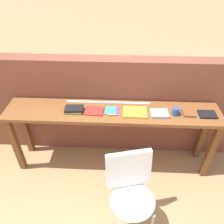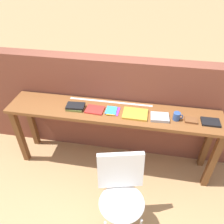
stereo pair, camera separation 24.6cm
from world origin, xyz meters
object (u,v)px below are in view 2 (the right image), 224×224
(book_stack_leftmost, at_px, (75,107))
(mug, at_px, (177,116))
(chair_white_moulded, at_px, (121,191))
(leather_journal_brown, at_px, (191,120))
(magazine_cycling, at_px, (95,110))
(pamphlet_pile_colourful, at_px, (112,111))
(book_open_centre, at_px, (135,114))
(book_repair_rightmost, at_px, (211,122))

(book_stack_leftmost, xyz_separation_m, mug, (1.15, -0.01, 0.02))
(chair_white_moulded, xyz_separation_m, leather_journal_brown, (0.65, 0.75, 0.37))
(book_stack_leftmost, height_order, magazine_cycling, book_stack_leftmost)
(mug, xyz_separation_m, leather_journal_brown, (0.16, -0.00, -0.03))
(pamphlet_pile_colourful, xyz_separation_m, book_open_centre, (0.26, -0.02, 0.00))
(pamphlet_pile_colourful, distance_m, book_open_centre, 0.26)
(pamphlet_pile_colourful, height_order, book_open_centre, book_open_centre)
(magazine_cycling, relative_size, leather_journal_brown, 1.58)
(book_repair_rightmost, bearing_deg, mug, -179.25)
(mug, distance_m, book_repair_rightmost, 0.36)
(chair_white_moulded, distance_m, book_stack_leftmost, 1.07)
(pamphlet_pile_colourful, relative_size, mug, 1.61)
(book_open_centre, xyz_separation_m, book_repair_rightmost, (0.81, -0.00, 0.00))
(book_stack_leftmost, bearing_deg, magazine_cycling, 1.31)
(book_open_centre, height_order, book_repair_rightmost, same)
(book_open_centre, bearing_deg, mug, 0.21)
(pamphlet_pile_colourful, bearing_deg, magazine_cycling, -176.25)
(mug, height_order, leather_journal_brown, mug)
(magazine_cycling, bearing_deg, chair_white_moulded, -57.72)
(chair_white_moulded, xyz_separation_m, pamphlet_pile_colourful, (-0.22, 0.77, 0.36))
(book_stack_leftmost, xyz_separation_m, book_open_centre, (0.70, 0.00, -0.01))
(mug, distance_m, leather_journal_brown, 0.16)
(pamphlet_pile_colourful, distance_m, leather_journal_brown, 0.87)
(book_stack_leftmost, relative_size, book_open_centre, 0.79)
(leather_journal_brown, bearing_deg, chair_white_moulded, -128.17)
(leather_journal_brown, xyz_separation_m, book_repair_rightmost, (0.20, 0.00, -0.00))
(magazine_cycling, bearing_deg, mug, 2.40)
(magazine_cycling, bearing_deg, leather_journal_brown, 2.48)
(mug, bearing_deg, book_stack_leftmost, 179.70)
(magazine_cycling, distance_m, book_repair_rightmost, 1.28)
(mug, bearing_deg, book_open_centre, 179.11)
(mug, bearing_deg, chair_white_moulded, -123.25)
(magazine_cycling, height_order, pamphlet_pile_colourful, magazine_cycling)
(book_stack_leftmost, height_order, mug, mug)
(pamphlet_pile_colourful, distance_m, book_repair_rightmost, 1.07)
(magazine_cycling, relative_size, mug, 1.87)
(pamphlet_pile_colourful, height_order, book_repair_rightmost, book_repair_rightmost)
(book_stack_leftmost, bearing_deg, pamphlet_pile_colourful, 2.45)
(chair_white_moulded, height_order, leather_journal_brown, leather_journal_brown)
(pamphlet_pile_colourful, bearing_deg, book_open_centre, -3.81)
(chair_white_moulded, distance_m, book_repair_rightmost, 1.19)
(leather_journal_brown, relative_size, book_repair_rightmost, 0.68)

